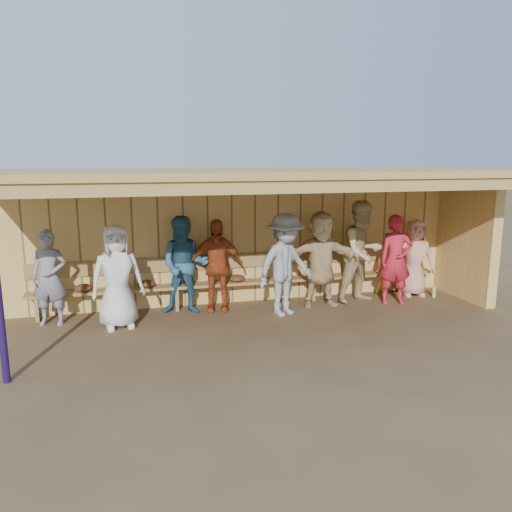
{
  "coord_description": "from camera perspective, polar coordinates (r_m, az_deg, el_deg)",
  "views": [
    {
      "loc": [
        -2.11,
        -7.64,
        2.69
      ],
      "look_at": [
        0.0,
        0.35,
        1.05
      ],
      "focal_mm": 35.0,
      "sensor_mm": 36.0,
      "label": 1
    }
  ],
  "objects": [
    {
      "name": "player_f",
      "position": [
        9.14,
        7.45,
        -0.34
      ],
      "size": [
        1.65,
        0.61,
        1.75
      ],
      "primitive_type": "imported",
      "rotation": [
        0.0,
        0.0,
        -0.06
      ],
      "color": "#D7B379",
      "rests_on": "ground"
    },
    {
      "name": "player_extra",
      "position": [
        9.48,
        12.06,
        0.45
      ],
      "size": [
        1.08,
        0.94,
        1.92
      ],
      "primitive_type": "imported",
      "rotation": [
        0.0,
        0.0,
        0.25
      ],
      "color": "tan",
      "rests_on": "ground"
    },
    {
      "name": "player_b",
      "position": [
        8.19,
        -15.57,
        -2.29
      ],
      "size": [
        0.89,
        0.66,
        1.67
      ],
      "primitive_type": "imported",
      "rotation": [
        0.0,
        0.0,
        0.17
      ],
      "color": "white",
      "rests_on": "ground"
    },
    {
      "name": "dugout_structure",
      "position": [
        8.75,
        1.91,
        4.69
      ],
      "size": [
        8.8,
        3.2,
        2.5
      ],
      "color": "#E4B661",
      "rests_on": "ground"
    },
    {
      "name": "player_a",
      "position": [
        8.7,
        -22.54,
        -2.33
      ],
      "size": [
        0.64,
        0.49,
        1.56
      ],
      "primitive_type": "imported",
      "rotation": [
        0.0,
        0.0,
        -0.21
      ],
      "color": "gray",
      "rests_on": "ground"
    },
    {
      "name": "dugout_equipment",
      "position": [
        9.0,
        -5.95,
        -2.99
      ],
      "size": [
        6.69,
        0.62,
        0.8
      ],
      "color": "gold",
      "rests_on": "ground"
    },
    {
      "name": "player_h",
      "position": [
        10.24,
        17.69,
        -0.2
      ],
      "size": [
        0.81,
        0.6,
        1.51
      ],
      "primitive_type": "imported",
      "rotation": [
        0.0,
        0.0,
        -0.17
      ],
      "color": "tan",
      "rests_on": "ground"
    },
    {
      "name": "player_d",
      "position": [
        8.79,
        -4.58,
        -1.09
      ],
      "size": [
        1.03,
        0.6,
        1.65
      ],
      "primitive_type": "imported",
      "rotation": [
        0.0,
        0.0,
        -0.22
      ],
      "color": "#A8421A",
      "rests_on": "ground"
    },
    {
      "name": "player_g",
      "position": [
        9.55,
        15.68,
        -0.43
      ],
      "size": [
        0.67,
        0.5,
        1.66
      ],
      "primitive_type": "imported",
      "rotation": [
        0.0,
        0.0,
        -0.18
      ],
      "color": "red",
      "rests_on": "ground"
    },
    {
      "name": "player_c",
      "position": [
        8.7,
        -8.15,
        -1.06
      ],
      "size": [
        0.96,
        0.83,
        1.71
      ],
      "primitive_type": "imported",
      "rotation": [
        0.0,
        0.0,
        -0.24
      ],
      "color": "#2E6080",
      "rests_on": "ground"
    },
    {
      "name": "player_e",
      "position": [
        8.54,
        3.36,
        -1.01
      ],
      "size": [
        1.31,
        1.05,
        1.76
      ],
      "primitive_type": "imported",
      "rotation": [
        0.0,
        0.0,
        0.41
      ],
      "color": "#96989E",
      "rests_on": "ground"
    },
    {
      "name": "bench",
      "position": [
        9.26,
        -1.21,
        -2.28
      ],
      "size": [
        7.6,
        0.34,
        0.93
      ],
      "color": "#A57E46",
      "rests_on": "ground"
    },
    {
      "name": "ground",
      "position": [
        8.37,
        0.62,
        -7.52
      ],
      "size": [
        90.0,
        90.0,
        0.0
      ],
      "primitive_type": "plane",
      "color": "brown",
      "rests_on": "ground"
    }
  ]
}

